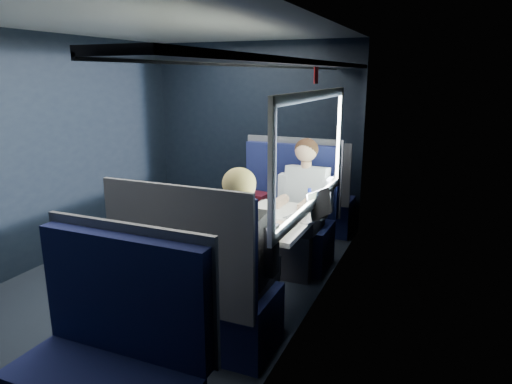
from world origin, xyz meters
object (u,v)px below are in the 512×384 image
at_px(seat_row_back, 110,374).
at_px(cup, 313,205).
at_px(seat_bay_near, 283,221).
at_px(woman, 243,250).
at_px(bottle_small, 309,200).
at_px(seat_row_front, 310,200).
at_px(laptop, 312,211).
at_px(seat_bay_far, 200,295).
at_px(man, 303,201).
at_px(table, 271,227).

distance_m(seat_row_back, cup, 2.24).
height_order(seat_bay_near, woman, woman).
xyz_separation_m(seat_row_back, bottle_small, (0.41, 2.14, 0.42)).
bearing_deg(seat_row_front, bottle_small, -74.24).
xyz_separation_m(seat_row_back, laptop, (0.50, 1.92, 0.40)).
xyz_separation_m(seat_row_back, woman, (0.25, 1.09, 0.32)).
xyz_separation_m(seat_bay_near, woman, (0.27, -1.58, 0.30)).
relative_size(seat_row_front, seat_row_back, 1.00).
bearing_deg(seat_row_back, seat_row_front, 90.00).
xyz_separation_m(seat_bay_far, seat_row_back, (0.00, -0.92, -0.00)).
xyz_separation_m(woman, cup, (0.19, 1.07, 0.06)).
bearing_deg(man, seat_row_front, 102.83).
bearing_deg(man, bottle_small, -65.69).
distance_m(seat_row_front, bottle_small, 1.56).
bearing_deg(seat_bay_near, woman, -80.31).
distance_m(seat_row_front, seat_row_back, 3.59).
xyz_separation_m(seat_bay_near, man, (0.27, -0.17, 0.29)).
bearing_deg(seat_bay_near, seat_bay_far, -89.36).
distance_m(seat_row_front, man, 1.17).
xyz_separation_m(seat_bay_far, cup, (0.44, 1.24, 0.37)).
distance_m(man, laptop, 0.63).
bearing_deg(laptop, seat_row_front, 106.70).
relative_size(woman, laptop, 3.49).
relative_size(seat_row_back, woman, 0.88).
height_order(seat_row_back, man, man).
height_order(seat_bay_near, man, man).
xyz_separation_m(table, man, (0.07, 0.70, 0.06)).
bearing_deg(bottle_small, woman, -98.61).
bearing_deg(cup, seat_row_back, -101.41).
xyz_separation_m(seat_row_front, laptop, (0.50, -1.67, 0.40)).
height_order(seat_row_front, man, man).
xyz_separation_m(woman, laptop, (0.25, 0.83, 0.08)).
bearing_deg(table, bottle_small, 56.69).
relative_size(table, man, 0.76).
relative_size(laptop, cup, 3.97).
relative_size(man, bottle_small, 6.72).
height_order(woman, bottle_small, woman).
bearing_deg(laptop, seat_row_back, -104.62).
height_order(man, woman, same).
bearing_deg(seat_row_back, woman, 77.07).
relative_size(table, seat_bay_near, 0.79).
height_order(seat_bay_near, seat_row_front, seat_bay_near).
relative_size(seat_bay_far, laptop, 3.33).
bearing_deg(bottle_small, seat_bay_near, 129.22).
relative_size(seat_bay_near, cup, 13.19).
bearing_deg(table, cup, 55.09).
bearing_deg(bottle_small, seat_bay_far, -108.55).
xyz_separation_m(seat_bay_near, seat_row_front, (0.02, 0.92, -0.01)).
distance_m(seat_row_front, laptop, 1.79).
distance_m(table, cup, 0.46).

